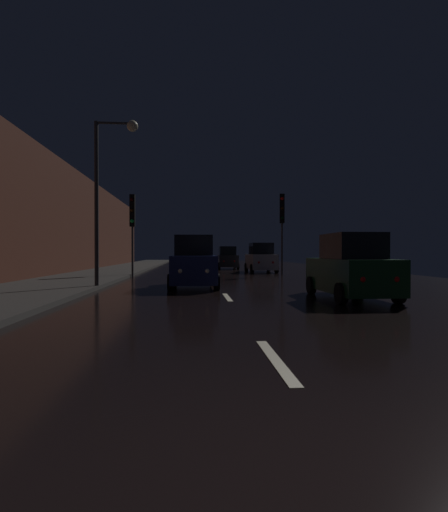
# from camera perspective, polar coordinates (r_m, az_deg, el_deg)

# --- Properties ---
(ground) EXTENTS (26.38, 84.00, 0.02)m
(ground) POSITION_cam_1_polar(r_m,az_deg,el_deg) (26.76, -2.17, -2.61)
(ground) COLOR black
(sidewalk_left) EXTENTS (4.40, 84.00, 0.15)m
(sidewalk_left) POSITION_cam_1_polar(r_m,az_deg,el_deg) (27.37, -16.97, -2.39)
(sidewalk_left) COLOR #33302D
(sidewalk_left) RESTS_ON ground
(building_facade_left) EXTENTS (0.80, 63.00, 7.23)m
(building_facade_left) POSITION_cam_1_polar(r_m,az_deg,el_deg) (24.79, -24.66, 5.48)
(building_facade_left) COLOR #472319
(building_facade_left) RESTS_ON ground
(lane_centerline) EXTENTS (0.16, 27.25, 0.01)m
(lane_centerline) POSITION_cam_1_polar(r_m,az_deg,el_deg) (18.78, -1.16, -3.90)
(lane_centerline) COLOR beige
(lane_centerline) RESTS_ON ground
(traffic_light_far_left) EXTENTS (0.31, 0.46, 4.89)m
(traffic_light_far_left) POSITION_cam_1_polar(r_m,az_deg,el_deg) (23.89, -13.22, 5.55)
(traffic_light_far_left) COLOR #38383A
(traffic_light_far_left) RESTS_ON ground
(traffic_light_far_right) EXTENTS (0.36, 0.48, 5.26)m
(traffic_light_far_right) POSITION_cam_1_polar(r_m,az_deg,el_deg) (25.84, 8.47, 5.85)
(traffic_light_far_right) COLOR #38383A
(traffic_light_far_right) RESTS_ON ground
(streetlamp_overhead) EXTENTS (1.70, 0.44, 6.68)m
(streetlamp_overhead) POSITION_cam_1_polar(r_m,az_deg,el_deg) (16.34, -16.43, 11.14)
(streetlamp_overhead) COLOR #2D2D30
(streetlamp_overhead) RESTS_ON ground
(car_approaching_headlights) EXTENTS (1.98, 4.30, 2.16)m
(car_approaching_headlights) POSITION_cam_1_polar(r_m,az_deg,el_deg) (16.48, -4.45, -1.10)
(car_approaching_headlights) COLOR #141E51
(car_approaching_headlights) RESTS_ON ground
(car_parked_right_far) EXTENTS (1.97, 4.26, 2.15)m
(car_parked_right_far) POSITION_cam_1_polar(r_m,az_deg,el_deg) (28.97, 5.38, -0.41)
(car_parked_right_far) COLOR #A5A8AD
(car_parked_right_far) RESTS_ON ground
(car_parked_right_near) EXTENTS (1.88, 4.08, 2.05)m
(car_parked_right_near) POSITION_cam_1_polar(r_m,az_deg,el_deg) (13.05, 17.98, -1.78)
(car_parked_right_near) COLOR #0F3819
(car_parked_right_near) RESTS_ON ground
(car_distant_taillights) EXTENTS (1.82, 3.93, 1.98)m
(car_distant_taillights) POSITION_cam_1_polar(r_m,az_deg,el_deg) (34.58, 0.47, -0.38)
(car_distant_taillights) COLOR black
(car_distant_taillights) RESTS_ON ground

